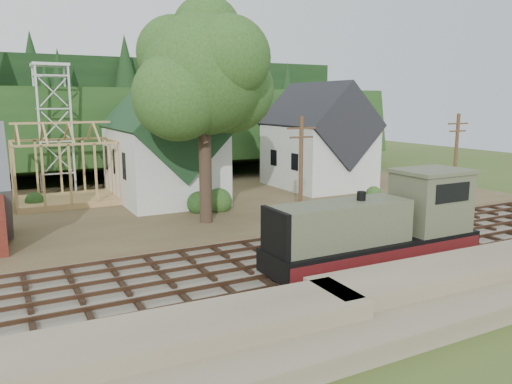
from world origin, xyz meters
name	(u,v)px	position (x,y,z in m)	size (l,w,h in m)	color
ground	(243,271)	(0.00, 0.00, 0.00)	(140.00, 140.00, 0.00)	#384C1E
embankment	(340,335)	(0.00, -8.50, 0.00)	(64.00, 5.00, 1.60)	#7F7259
railroad_bed	(243,269)	(0.00, 0.00, 0.08)	(64.00, 11.00, 0.16)	#726B5B
village_flat	(149,207)	(0.00, 18.00, 0.15)	(64.00, 26.00, 0.30)	brown
hillside	(96,173)	(0.00, 42.00, 0.00)	(70.00, 28.00, 8.00)	#1E3F19
ridge	(76,160)	(0.00, 58.00, 0.00)	(80.00, 20.00, 12.00)	black
church	(163,145)	(2.00, 19.68, 5.18)	(8.40, 15.17, 13.00)	silver
farmhouse	(318,142)	(18.00, 19.00, 4.87)	(8.40, 10.80, 10.60)	silver
timber_frame	(65,169)	(-6.00, 22.00, 3.27)	(8.20, 6.20, 6.99)	tan
lattice_tower	(51,90)	(-6.00, 28.00, 10.03)	(3.20, 3.20, 12.12)	silver
big_tree	(205,83)	(2.17, 10.08, 10.22)	(10.90, 8.40, 14.70)	#38281E
telegraph_pole_near	(301,172)	(7.00, 5.20, 4.25)	(2.20, 0.28, 8.00)	#4C331E
telegraph_pole_far	(456,160)	(22.00, 5.20, 4.25)	(2.20, 0.28, 8.00)	#4C331E
locomotive	(382,228)	(6.96, -3.00, 2.21)	(12.64, 3.16, 5.04)	black
car_red	(340,179)	(20.74, 18.72, 0.93)	(2.08, 4.51, 1.25)	#AD0D1C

